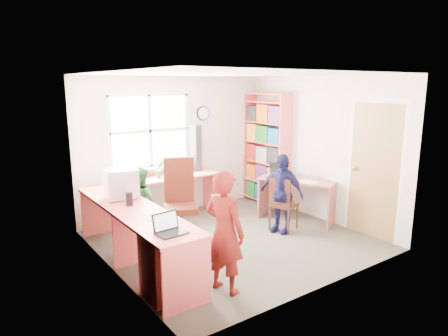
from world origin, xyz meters
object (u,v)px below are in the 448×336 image
(laptop_right, at_px, (281,173))
(cd_tower, at_px, (196,148))
(potted_plant, at_px, (159,169))
(person_red, at_px, (225,232))
(l_desk, at_px, (162,236))
(bookshelf, at_px, (266,152))
(swivel_chair, at_px, (180,205))
(person_green, at_px, (141,204))
(right_desk, at_px, (298,190))
(person_navy, at_px, (281,193))
(wooden_chair, at_px, (282,202))
(crt_monitor, at_px, (121,183))
(laptop_left, at_px, (169,228))

(laptop_right, relative_size, cd_tower, 0.51)
(potted_plant, distance_m, person_red, 2.57)
(l_desk, xyz_separation_m, potted_plant, (0.82, 1.69, 0.44))
(bookshelf, height_order, swivel_chair, bookshelf)
(person_green, bearing_deg, bookshelf, -96.91)
(bookshelf, relative_size, laptop_right, 5.11)
(potted_plant, bearing_deg, right_desk, -34.12)
(laptop_right, bearing_deg, l_desk, 90.06)
(potted_plant, relative_size, person_red, 0.21)
(laptop_right, height_order, cd_tower, cd_tower)
(swivel_chair, distance_m, cd_tower, 1.50)
(person_red, bearing_deg, person_navy, -77.18)
(right_desk, xyz_separation_m, person_red, (-2.38, -1.23, 0.17))
(wooden_chair, distance_m, person_navy, 0.16)
(swivel_chair, height_order, cd_tower, cd_tower)
(right_desk, distance_m, swivel_chair, 2.07)
(person_green, bearing_deg, cd_tower, -77.70)
(wooden_chair, bearing_deg, person_green, 134.52)
(bookshelf, height_order, person_green, bookshelf)
(wooden_chair, height_order, person_red, person_red)
(laptop_right, bearing_deg, person_navy, 122.19)
(cd_tower, distance_m, person_navy, 1.81)
(person_green, bearing_deg, right_desk, -120.17)
(bookshelf, height_order, person_navy, bookshelf)
(wooden_chair, height_order, crt_monitor, crt_monitor)
(crt_monitor, distance_m, person_navy, 2.41)
(crt_monitor, distance_m, laptop_right, 2.80)
(right_desk, distance_m, bookshelf, 1.20)
(wooden_chair, xyz_separation_m, cd_tower, (-0.56, 1.63, 0.69))
(cd_tower, distance_m, person_red, 2.94)
(swivel_chair, height_order, person_green, swivel_chair)
(right_desk, height_order, potted_plant, potted_plant)
(person_red, relative_size, person_green, 1.25)
(laptop_right, relative_size, person_navy, 0.33)
(bookshelf, xyz_separation_m, potted_plant, (-2.14, 0.22, -0.11))
(right_desk, height_order, wooden_chair, wooden_chair)
(wooden_chair, height_order, laptop_left, laptop_left)
(cd_tower, bearing_deg, laptop_left, -145.48)
(laptop_right, bearing_deg, potted_plant, 46.82)
(cd_tower, relative_size, person_green, 0.74)
(bookshelf, bearing_deg, person_red, -138.64)
(l_desk, distance_m, potted_plant, 1.93)
(person_green, bearing_deg, potted_plant, -60.09)
(l_desk, height_order, potted_plant, potted_plant)
(wooden_chair, relative_size, person_green, 0.78)
(laptop_right, xyz_separation_m, person_red, (-2.30, -1.55, -0.08))
(wooden_chair, bearing_deg, right_desk, 1.84)
(crt_monitor, relative_size, potted_plant, 1.60)
(laptop_left, relative_size, potted_plant, 1.14)
(bookshelf, relative_size, laptop_left, 6.49)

